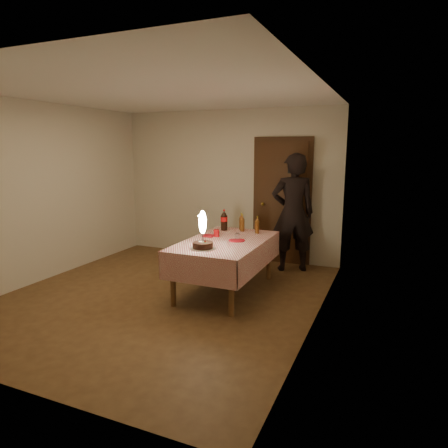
{
  "coord_description": "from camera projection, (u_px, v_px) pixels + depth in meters",
  "views": [
    {
      "loc": [
        2.74,
        -4.29,
        1.93
      ],
      "look_at": [
        0.69,
        0.47,
        0.95
      ],
      "focal_mm": 32.0,
      "sensor_mm": 36.0,
      "label": 1
    }
  ],
  "objects": [
    {
      "name": "cola_bottle",
      "position": [
        224.0,
        220.0,
        6.0
      ],
      "size": [
        0.1,
        0.1,
        0.32
      ],
      "color": "black",
      "rests_on": "dining_table"
    },
    {
      "name": "clear_cup",
      "position": [
        237.0,
        237.0,
        5.39
      ],
      "size": [
        0.07,
        0.07,
        0.09
      ],
      "primitive_type": "cylinder",
      "color": "silver",
      "rests_on": "dining_table"
    },
    {
      "name": "ground",
      "position": [
        162.0,
        296.0,
        5.3
      ],
      "size": [
        4.0,
        4.5,
        0.01
      ],
      "primitive_type": "cube",
      "color": "brown",
      "rests_on": "ground"
    },
    {
      "name": "dining_table",
      "position": [
        225.0,
        247.0,
        5.38
      ],
      "size": [
        1.02,
        1.72,
        0.72
      ],
      "color": "brown",
      "rests_on": "ground"
    },
    {
      "name": "amber_bottle_left",
      "position": [
        241.0,
        222.0,
        6.05
      ],
      "size": [
        0.06,
        0.06,
        0.26
      ],
      "color": "#572F0F",
      "rests_on": "dining_table"
    },
    {
      "name": "room_shell",
      "position": [
        164.0,
        171.0,
        5.04
      ],
      "size": [
        4.04,
        4.54,
        2.62
      ],
      "color": "beige",
      "rests_on": "ground"
    },
    {
      "name": "amber_bottle_mid",
      "position": [
        242.0,
        223.0,
        5.93
      ],
      "size": [
        0.06,
        0.06,
        0.26
      ],
      "color": "#572F0F",
      "rests_on": "dining_table"
    },
    {
      "name": "red_cup",
      "position": [
        217.0,
        233.0,
        5.59
      ],
      "size": [
        0.08,
        0.08,
        0.1
      ],
      "primitive_type": "cylinder",
      "color": "#AE0C11",
      "rests_on": "dining_table"
    },
    {
      "name": "birthday_cake",
      "position": [
        203.0,
        238.0,
        4.9
      ],
      "size": [
        0.31,
        0.31,
        0.48
      ],
      "color": "white",
      "rests_on": "dining_table"
    },
    {
      "name": "photographer",
      "position": [
        293.0,
        213.0,
        6.3
      ],
      "size": [
        0.81,
        0.69,
        1.87
      ],
      "color": "black",
      "rests_on": "ground"
    },
    {
      "name": "red_plate",
      "position": [
        237.0,
        240.0,
        5.35
      ],
      "size": [
        0.22,
        0.22,
        0.01
      ],
      "primitive_type": "cylinder",
      "color": "red",
      "rests_on": "dining_table"
    },
    {
      "name": "amber_bottle_right",
      "position": [
        257.0,
        225.0,
        5.78
      ],
      "size": [
        0.06,
        0.06,
        0.26
      ],
      "color": "#572F0F",
      "rests_on": "dining_table"
    },
    {
      "name": "napkin_stack",
      "position": [
        209.0,
        236.0,
        5.6
      ],
      "size": [
        0.15,
        0.15,
        0.02
      ],
      "primitive_type": "cube",
      "color": "#A5121D",
      "rests_on": "dining_table"
    }
  ]
}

